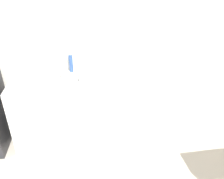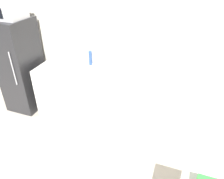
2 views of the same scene
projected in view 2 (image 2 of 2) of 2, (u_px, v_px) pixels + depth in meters
name	position (u px, v px, depth m)	size (l,w,h in m)	color
wall_back	(96.00, 43.00, 3.68)	(8.00, 0.06, 2.60)	silver
refrigerator	(21.00, 66.00, 3.97)	(0.57, 0.67, 1.69)	#232326
microwave	(7.00, 10.00, 3.45)	(0.51, 0.41, 0.25)	#BCBCC1
counter	(91.00, 96.00, 3.81)	(1.84, 0.67, 0.94)	silver
sink_basin	(100.00, 71.00, 3.52)	(0.34, 0.31, 0.06)	#9EA3A8
bottle_tall	(90.00, 58.00, 3.74)	(0.06, 0.06, 0.25)	#2D4C8C
bottle_short	(79.00, 66.00, 3.58)	(0.07, 0.07, 0.16)	silver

